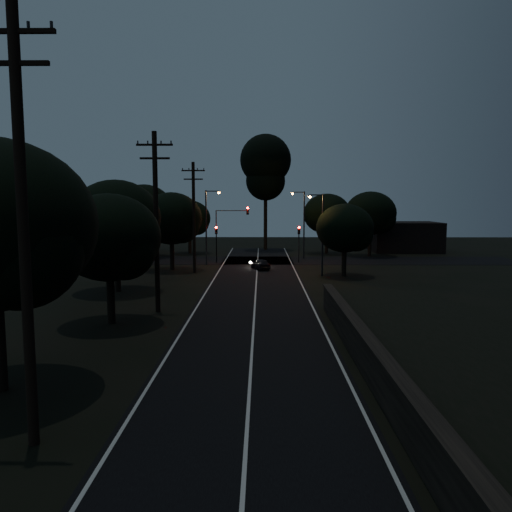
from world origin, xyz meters
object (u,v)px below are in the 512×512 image
object	(u,v)px
utility_pole_mid	(156,219)
utility_pole_near	(23,223)
tall_pine	(266,167)
signal_right	(299,237)
utility_pole_far	(194,216)
streetlight_c	(321,229)
car	(261,264)
streetlight_a	(208,222)
streetlight_b	(302,220)
signal_mast	(231,224)
signal_left	(216,237)

from	to	relation	value
utility_pole_mid	utility_pole_near	bearing A→B (deg)	-90.00
tall_pine	signal_right	xyz separation A→B (m)	(3.60, -15.01, -8.79)
utility_pole_far	streetlight_c	xyz separation A→B (m)	(11.83, -2.00, -1.13)
car	utility_pole_near	bearing A→B (deg)	61.91
utility_pole_mid	streetlight_a	bearing A→B (deg)	88.27
utility_pole_mid	signal_right	distance (m)	27.30
tall_pine	utility_pole_mid	bearing A→B (deg)	-99.93
car	signal_right	bearing A→B (deg)	-145.33
utility_pole_mid	streetlight_b	xyz separation A→B (m)	(11.31, 29.00, -1.10)
utility_pole_mid	utility_pole_far	world-z (taller)	utility_pole_mid
signal_right	tall_pine	bearing A→B (deg)	103.49
utility_pole_near	signal_mast	bearing A→B (deg)	85.80
streetlight_b	streetlight_c	world-z (taller)	streetlight_b
utility_pole_near	streetlight_c	size ratio (longest dim) A/B	1.60
streetlight_c	tall_pine	bearing A→B (deg)	100.93
tall_pine	signal_left	world-z (taller)	tall_pine
streetlight_a	streetlight_c	bearing A→B (deg)	-35.69
car	streetlight_a	bearing A→B (deg)	-50.88
streetlight_a	streetlight_c	size ratio (longest dim) A/B	1.07
utility_pole_near	signal_right	world-z (taller)	utility_pole_near
signal_right	signal_mast	bearing A→B (deg)	179.97
signal_mast	tall_pine	bearing A→B (deg)	75.38
streetlight_b	utility_pole_far	bearing A→B (deg)	-133.30
utility_pole_mid	utility_pole_far	distance (m)	17.00
signal_mast	streetlight_a	distance (m)	3.13
utility_pole_far	car	size ratio (longest dim) A/B	3.30
tall_pine	streetlight_c	xyz separation A→B (m)	(4.83, -25.00, -7.28)
utility_pole_near	car	world-z (taller)	utility_pole_near
signal_mast	streetlight_b	world-z (taller)	streetlight_b
utility_pole_near	signal_right	xyz separation A→B (m)	(10.60, 41.99, -3.41)
utility_pole_mid	utility_pole_far	size ratio (longest dim) A/B	1.05
streetlight_a	signal_left	bearing A→B (deg)	70.41
signal_left	car	distance (m)	7.83
signal_mast	streetlight_b	distance (m)	9.15
streetlight_a	streetlight_b	distance (m)	12.19
car	signal_mast	bearing A→B (deg)	-78.06
tall_pine	streetlight_a	distance (m)	19.43
signal_mast	utility_pole_mid	bearing A→B (deg)	-97.04
utility_pole_mid	signal_right	world-z (taller)	utility_pole_mid
utility_pole_mid	signal_right	size ratio (longest dim) A/B	2.68
signal_left	streetlight_b	distance (m)	10.84
tall_pine	car	size ratio (longest dim) A/B	5.06
utility_pole_mid	car	bearing A→B (deg)	71.86
signal_right	streetlight_c	world-z (taller)	streetlight_c
utility_pole_near	signal_right	size ratio (longest dim) A/B	2.93
utility_pole_mid	streetlight_b	bearing A→B (deg)	68.70
utility_pole_far	signal_right	bearing A→B (deg)	37.00
signal_left	car	size ratio (longest dim) A/B	1.29
signal_mast	car	size ratio (longest dim) A/B	1.96
utility_pole_far	car	xyz separation A→B (m)	(6.35, 2.37, -4.94)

